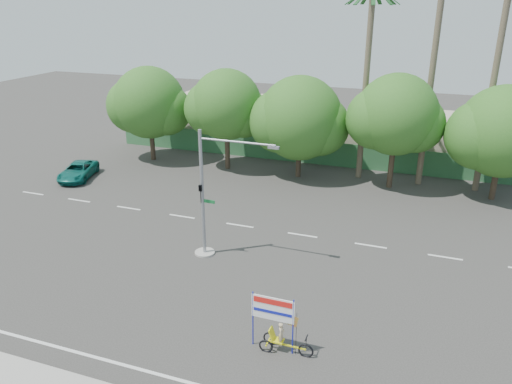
% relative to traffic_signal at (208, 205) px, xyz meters
% --- Properties ---
extents(ground, '(120.00, 120.00, 0.00)m').
position_rel_traffic_signal_xyz_m(ground, '(2.20, -3.98, -2.92)').
color(ground, '#33302D').
rests_on(ground, ground).
extents(fence, '(38.00, 0.08, 2.00)m').
position_rel_traffic_signal_xyz_m(fence, '(2.20, 17.52, -1.92)').
color(fence, '#336B3D').
rests_on(fence, ground).
extents(building_left, '(12.00, 8.00, 4.00)m').
position_rel_traffic_signal_xyz_m(building_left, '(-7.80, 22.02, -0.92)').
color(building_left, '#BAAB94').
rests_on(building_left, ground).
extents(building_right, '(14.00, 8.00, 3.60)m').
position_rel_traffic_signal_xyz_m(building_right, '(10.20, 22.02, -1.12)').
color(building_right, '#BAAB94').
rests_on(building_right, ground).
extents(tree_far_left, '(7.14, 6.00, 7.96)m').
position_rel_traffic_signal_xyz_m(tree_far_left, '(-11.85, 14.02, 1.84)').
color(tree_far_left, '#473828').
rests_on(tree_far_left, ground).
extents(tree_left, '(6.66, 5.60, 8.07)m').
position_rel_traffic_signal_xyz_m(tree_left, '(-4.85, 14.02, 2.14)').
color(tree_left, '#473828').
rests_on(tree_left, ground).
extents(tree_center, '(7.62, 6.40, 7.85)m').
position_rel_traffic_signal_xyz_m(tree_center, '(1.14, 14.02, 1.55)').
color(tree_center, '#473828').
rests_on(tree_center, ground).
extents(tree_right, '(6.90, 5.80, 8.36)m').
position_rel_traffic_signal_xyz_m(tree_right, '(8.15, 14.02, 2.32)').
color(tree_right, '#473828').
rests_on(tree_right, ground).
extents(tree_far_right, '(7.38, 6.20, 7.94)m').
position_rel_traffic_signal_xyz_m(tree_far_right, '(15.15, 14.02, 1.73)').
color(tree_far_right, '#473828').
rests_on(tree_far_right, ground).
extents(palm_tall, '(3.73, 3.79, 17.45)m').
position_rel_traffic_signal_xyz_m(palm_tall, '(10.20, 15.52, 7.55)').
color(palm_tall, '#70604C').
rests_on(palm_tall, ground).
extents(palm_mid, '(3.73, 3.79, 15.45)m').
position_rel_traffic_signal_xyz_m(palm_mid, '(14.20, 15.52, 6.48)').
color(palm_mid, '#70604C').
rests_on(palm_mid, ground).
extents(palm_short, '(3.73, 3.79, 14.45)m').
position_rel_traffic_signal_xyz_m(palm_short, '(5.70, 15.52, 5.94)').
color(palm_short, '#70604C').
rests_on(palm_short, ground).
extents(traffic_signal, '(4.72, 1.10, 7.00)m').
position_rel_traffic_signal_xyz_m(traffic_signal, '(0.00, 0.00, 0.00)').
color(traffic_signal, gray).
rests_on(traffic_signal, ground).
extents(trike_billboard, '(2.57, 0.59, 2.53)m').
position_rel_traffic_signal_xyz_m(trike_billboard, '(5.92, -6.34, -1.90)').
color(trike_billboard, black).
rests_on(trike_billboard, ground).
extents(pickup_truck, '(3.20, 4.80, 1.22)m').
position_rel_traffic_signal_xyz_m(pickup_truck, '(-14.75, 7.76, -2.31)').
color(pickup_truck, '#0D5F54').
rests_on(pickup_truck, ground).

